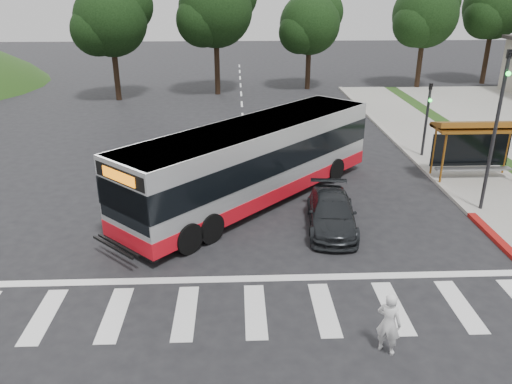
{
  "coord_description": "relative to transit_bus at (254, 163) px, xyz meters",
  "views": [
    {
      "loc": [
        -0.46,
        -16.92,
        8.67
      ],
      "look_at": [
        0.23,
        0.06,
        1.6
      ],
      "focal_mm": 35.0,
      "sensor_mm": 36.0,
      "label": 1
    }
  ],
  "objects": [
    {
      "name": "ground",
      "position": [
        -0.28,
        -3.01,
        -1.7
      ],
      "size": [
        140.0,
        140.0,
        0.0
      ],
      "primitive_type": "plane",
      "color": "black",
      "rests_on": "ground"
    },
    {
      "name": "sidewalk_east",
      "position": [
        10.72,
        4.99,
        -1.64
      ],
      "size": [
        4.0,
        40.0,
        0.12
      ],
      "primitive_type": "cube",
      "color": "gray",
      "rests_on": "ground"
    },
    {
      "name": "curb_east",
      "position": [
        8.72,
        4.99,
        -1.62
      ],
      "size": [
        0.3,
        40.0,
        0.15
      ],
      "primitive_type": "cube",
      "color": "#9E9991",
      "rests_on": "ground"
    },
    {
      "name": "curb_east_red",
      "position": [
        8.72,
        -5.01,
        -1.62
      ],
      "size": [
        0.32,
        6.0,
        0.15
      ],
      "primitive_type": "cube",
      "color": "maroon",
      "rests_on": "ground"
    },
    {
      "name": "crosswalk_ladder",
      "position": [
        -0.28,
        -8.01,
        -1.69
      ],
      "size": [
        18.0,
        2.6,
        0.01
      ],
      "primitive_type": "cube",
      "color": "silver",
      "rests_on": "ground"
    },
    {
      "name": "bus_shelter",
      "position": [
        10.52,
        2.1,
        0.66
      ],
      "size": [
        4.2,
        1.6,
        2.86
      ],
      "color": "#8D5317",
      "rests_on": "sidewalk_east"
    },
    {
      "name": "traffic_signal_ne_tall",
      "position": [
        9.32,
        -1.51,
        2.18
      ],
      "size": [
        0.18,
        0.37,
        6.5
      ],
      "color": "black",
      "rests_on": "ground"
    },
    {
      "name": "traffic_signal_ne_short",
      "position": [
        9.32,
        5.49,
        0.78
      ],
      "size": [
        0.18,
        0.37,
        4.0
      ],
      "color": "black",
      "rests_on": "ground"
    },
    {
      "name": "tree_ne_a",
      "position": [
        15.79,
        25.06,
        4.7
      ],
      "size": [
        6.16,
        5.74,
        9.3
      ],
      "color": "black",
      "rests_on": "parking_lot"
    },
    {
      "name": "tree_ne_b",
      "position": [
        22.79,
        27.06,
        5.22
      ],
      "size": [
        6.16,
        5.74,
        10.02
      ],
      "color": "black",
      "rests_on": "ground"
    },
    {
      "name": "tree_north_a",
      "position": [
        -2.2,
        23.06,
        5.23
      ],
      "size": [
        6.6,
        6.15,
        10.17
      ],
      "color": "black",
      "rests_on": "ground"
    },
    {
      "name": "tree_north_b",
      "position": [
        5.79,
        25.05,
        3.97
      ],
      "size": [
        5.72,
        5.33,
        8.43
      ],
      "color": "black",
      "rests_on": "ground"
    },
    {
      "name": "tree_north_c",
      "position": [
        -10.21,
        21.06,
        4.6
      ],
      "size": [
        6.16,
        5.74,
        9.3
      ],
      "color": "black",
      "rests_on": "ground"
    },
    {
      "name": "transit_bus",
      "position": [
        0.0,
        0.0,
        0.0
      ],
      "size": [
        11.14,
        11.45,
        3.39
      ],
      "primitive_type": null,
      "rotation": [
        0.0,
        0.0,
        -0.76
      ],
      "color": "#AAACAF",
      "rests_on": "ground"
    },
    {
      "name": "pedestrian",
      "position": [
        2.98,
        -9.84,
        -0.83
      ],
      "size": [
        0.75,
        0.71,
        1.73
      ],
      "primitive_type": "imported",
      "rotation": [
        0.0,
        0.0,
        2.49
      ],
      "color": "silver",
      "rests_on": "ground"
    },
    {
      "name": "dark_sedan",
      "position": [
        2.84,
        -2.81,
        -1.06
      ],
      "size": [
        2.22,
        4.52,
        1.26
      ],
      "primitive_type": "imported",
      "rotation": [
        0.0,
        0.0,
        -0.11
      ],
      "color": "#212427",
      "rests_on": "ground"
    }
  ]
}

